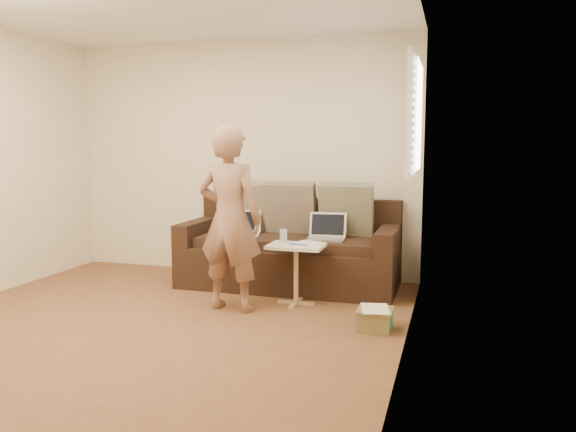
# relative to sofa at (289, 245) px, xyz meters

# --- Properties ---
(floor) EXTENTS (4.50, 4.50, 0.00)m
(floor) POSITION_rel_sofa_xyz_m (-0.70, -1.77, -0.42)
(floor) COLOR brown
(floor) RESTS_ON ground
(wall_back) EXTENTS (4.00, 0.00, 4.00)m
(wall_back) POSITION_rel_sofa_xyz_m (-0.70, 0.48, 0.87)
(wall_back) COLOR beige
(wall_back) RESTS_ON ground
(wall_right) EXTENTS (0.00, 4.50, 4.50)m
(wall_right) POSITION_rel_sofa_xyz_m (1.30, -1.77, 0.87)
(wall_right) COLOR beige
(wall_right) RESTS_ON ground
(window_blinds) EXTENTS (0.12, 0.88, 1.08)m
(window_blinds) POSITION_rel_sofa_xyz_m (1.25, -0.27, 1.28)
(window_blinds) COLOR white
(window_blinds) RESTS_ON wall_right
(sofa) EXTENTS (2.20, 0.95, 0.85)m
(sofa) POSITION_rel_sofa_xyz_m (0.00, 0.00, 0.00)
(sofa) COLOR black
(sofa) RESTS_ON ground
(pillow_left) EXTENTS (0.55, 0.29, 0.57)m
(pillow_left) POSITION_rel_sofa_xyz_m (-0.60, 0.21, 0.37)
(pillow_left) COLOR #6E6B51
(pillow_left) RESTS_ON sofa
(pillow_mid) EXTENTS (0.55, 0.27, 0.57)m
(pillow_mid) POSITION_rel_sofa_xyz_m (-0.05, 0.20, 0.37)
(pillow_mid) COLOR brown
(pillow_mid) RESTS_ON sofa
(pillow_right) EXTENTS (0.55, 0.28, 0.57)m
(pillow_right) POSITION_rel_sofa_xyz_m (0.55, 0.20, 0.37)
(pillow_right) COLOR #6E6B51
(pillow_right) RESTS_ON sofa
(laptop_silver) EXTENTS (0.39, 0.30, 0.25)m
(laptop_silver) POSITION_rel_sofa_xyz_m (0.41, -0.12, 0.10)
(laptop_silver) COLOR #B7BABC
(laptop_silver) RESTS_ON sofa
(laptop_white) EXTENTS (0.40, 0.33, 0.26)m
(laptop_white) POSITION_rel_sofa_xyz_m (-0.50, -0.05, 0.10)
(laptop_white) COLOR white
(laptop_white) RESTS_ON sofa
(person) EXTENTS (0.62, 0.44, 1.63)m
(person) POSITION_rel_sofa_xyz_m (-0.26, -0.95, 0.39)
(person) COLOR brown
(person) RESTS_ON ground
(side_table) EXTENTS (0.50, 0.35, 0.55)m
(side_table) POSITION_rel_sofa_xyz_m (0.25, -0.62, -0.15)
(side_table) COLOR silver
(side_table) RESTS_ON ground
(drinking_glass) EXTENTS (0.07, 0.07, 0.12)m
(drinking_glass) POSITION_rel_sofa_xyz_m (0.10, -0.53, 0.19)
(drinking_glass) COLOR silver
(drinking_glass) RESTS_ON side_table
(scissors) EXTENTS (0.20, 0.13, 0.02)m
(scissors) POSITION_rel_sofa_xyz_m (0.28, -0.67, 0.14)
(scissors) COLOR silver
(scissors) RESTS_ON side_table
(paper_on_table) EXTENTS (0.25, 0.33, 0.00)m
(paper_on_table) POSITION_rel_sofa_xyz_m (0.32, -0.55, 0.13)
(paper_on_table) COLOR white
(paper_on_table) RESTS_ON side_table
(striped_box) EXTENTS (0.27, 0.27, 0.17)m
(striped_box) POSITION_rel_sofa_xyz_m (1.04, -1.15, -0.34)
(striped_box) COLOR #C3571D
(striped_box) RESTS_ON ground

